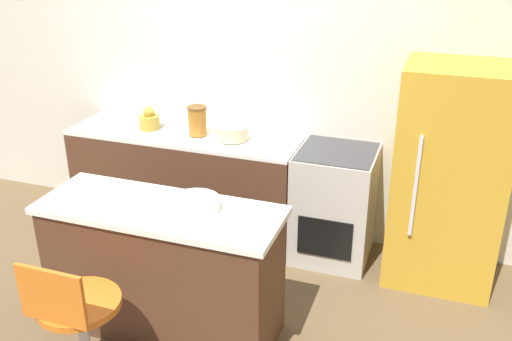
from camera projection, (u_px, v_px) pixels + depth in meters
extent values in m
plane|color=brown|center=(205.00, 252.00, 4.65)|extent=(14.00, 14.00, 0.00)
cube|color=beige|center=(231.00, 77.00, 4.67)|extent=(8.00, 0.06, 2.60)
cube|color=#4C2D1E|center=(187.00, 184.00, 4.83)|extent=(1.92, 0.59, 0.86)
cube|color=white|center=(185.00, 135.00, 4.65)|extent=(1.92, 0.59, 0.03)
cube|color=#9EA3A8|center=(148.00, 128.00, 4.74)|extent=(0.44, 0.32, 0.01)
cube|color=#4C2D1E|center=(164.00, 272.00, 3.64)|extent=(1.46, 0.53, 0.85)
cube|color=white|center=(159.00, 210.00, 3.46)|extent=(1.52, 0.57, 0.04)
cube|color=#B7B2A8|center=(334.00, 205.00, 4.45)|extent=(0.59, 0.59, 0.89)
cube|color=black|center=(325.00, 238.00, 4.24)|extent=(0.41, 0.01, 0.31)
cube|color=#333338|center=(337.00, 152.00, 4.26)|extent=(0.56, 0.56, 0.01)
cube|color=gold|center=(449.00, 178.00, 4.04)|extent=(0.75, 0.63, 1.62)
cube|color=silver|center=(415.00, 187.00, 3.80)|extent=(0.02, 0.02, 0.73)
cylinder|color=orange|center=(79.00, 303.00, 3.10)|extent=(0.46, 0.46, 0.04)
cube|color=orange|center=(52.00, 297.00, 2.86)|extent=(0.39, 0.02, 0.32)
cylinder|color=#B29333|center=(150.00, 122.00, 4.70)|extent=(0.17, 0.17, 0.11)
sphere|color=#B29333|center=(149.00, 112.00, 4.66)|extent=(0.09, 0.09, 0.09)
cylinder|color=#C1B28E|center=(232.00, 132.00, 4.48)|extent=(0.25, 0.25, 0.11)
cylinder|color=#9E6623|center=(197.00, 122.00, 4.54)|extent=(0.15, 0.15, 0.22)
cylinder|color=brown|center=(197.00, 108.00, 4.50)|extent=(0.16, 0.16, 0.02)
cylinder|color=white|center=(195.00, 204.00, 3.42)|extent=(0.30, 0.30, 0.07)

